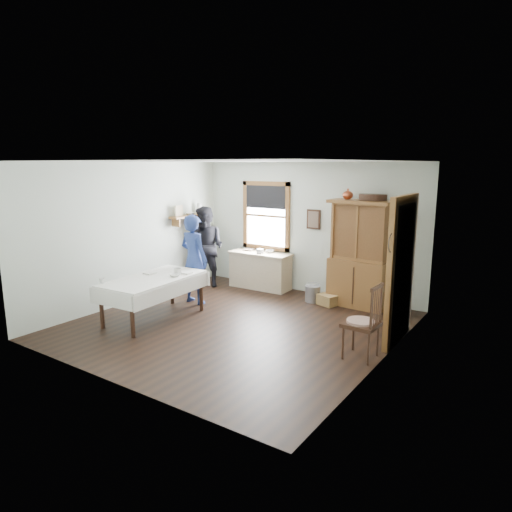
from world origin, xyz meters
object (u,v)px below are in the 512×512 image
figure_dark (206,250)px  china_hutch (359,254)px  woman_blue (194,263)px  spindle_chair (362,321)px  dining_table (154,298)px  work_counter (260,270)px  wicker_basket (327,300)px  pail (313,294)px

figure_dark → china_hutch: bearing=4.4°
figure_dark → woman_blue: bearing=-64.8°
spindle_chair → woman_blue: 3.70m
dining_table → china_hutch: bearing=45.5°
woman_blue → dining_table: bearing=97.1°
work_counter → woman_blue: woman_blue is taller
spindle_chair → figure_dark: 4.59m
wicker_basket → woman_blue: woman_blue is taller
dining_table → spindle_chair: (3.58, 0.47, 0.17)m
pail → work_counter: bearing=169.5°
work_counter → woman_blue: 1.73m
dining_table → spindle_chair: size_ratio=1.72×
china_hutch → dining_table: bearing=-131.3°
pail → figure_dark: size_ratio=0.19×
woman_blue → figure_dark: bearing=-56.7°
spindle_chair → wicker_basket: bearing=128.7°
spindle_chair → woman_blue: bearing=172.3°
dining_table → spindle_chair: spindle_chair is taller
work_counter → china_hutch: (2.25, -0.03, 0.61)m
pail → wicker_basket: size_ratio=0.91×
spindle_chair → pail: (-1.77, 1.99, -0.38)m
work_counter → dining_table: (-0.40, -2.72, -0.02)m
work_counter → china_hutch: bearing=-1.9°
dining_table → woman_blue: bearing=93.0°
figure_dark → work_counter: bearing=22.0°
spindle_chair → wicker_basket: size_ratio=3.08×
spindle_chair → woman_blue: size_ratio=0.67×
dining_table → work_counter: bearing=81.6°
woman_blue → figure_dark: size_ratio=0.98×
work_counter → figure_dark: size_ratio=0.84×
pail → woman_blue: size_ratio=0.20×
wicker_basket → woman_blue: 2.65m
dining_table → pail: (1.81, 2.46, -0.21)m
work_counter → woman_blue: size_ratio=0.86×
pail → wicker_basket: (0.34, -0.06, -0.06)m
dining_table → pail: 3.06m
dining_table → spindle_chair: bearing=7.5°
dining_table → figure_dark: (-0.67, 2.20, 0.44)m
woman_blue → china_hutch: bearing=-145.5°
wicker_basket → figure_dark: 2.92m
woman_blue → figure_dark: 1.25m
work_counter → pail: work_counter is taller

